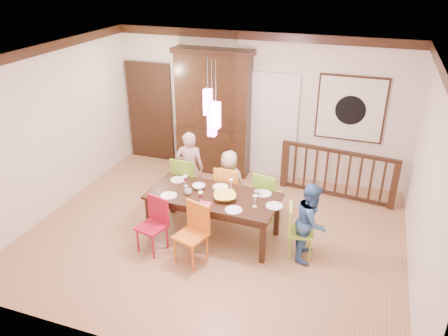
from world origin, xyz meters
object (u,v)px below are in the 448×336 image
(chair_far_left, at_px, (188,178))
(chair_end_right, at_px, (301,228))
(person_end_right, at_px, (311,221))
(balustrade, at_px, (337,173))
(dining_table, at_px, (213,200))
(person_far_mid, at_px, (229,182))
(china_hutch, at_px, (213,113))
(person_far_left, at_px, (190,168))

(chair_far_left, relative_size, chair_end_right, 1.21)
(person_end_right, bearing_deg, balustrade, -2.62)
(dining_table, xyz_separation_m, person_end_right, (1.57, -0.05, -0.05))
(dining_table, relative_size, person_far_mid, 1.82)
(china_hutch, bearing_deg, person_far_left, -86.99)
(person_far_left, bearing_deg, china_hutch, -101.44)
(person_far_mid, bearing_deg, china_hutch, -59.55)
(chair_end_right, height_order, china_hutch, china_hutch)
(chair_far_left, bearing_deg, china_hutch, -83.69)
(china_hutch, height_order, balustrade, china_hutch)
(balustrade, relative_size, person_far_mid, 1.87)
(chair_far_left, distance_m, person_far_mid, 0.75)
(chair_end_right, xyz_separation_m, person_far_left, (-2.21, 0.93, 0.22))
(china_hutch, relative_size, balustrade, 1.18)
(chair_end_right, distance_m, person_end_right, 0.20)
(china_hutch, height_order, person_far_left, china_hutch)
(person_far_mid, height_order, person_end_right, person_end_right)
(dining_table, height_order, person_end_right, person_end_right)
(person_far_mid, bearing_deg, chair_far_left, 9.41)
(chair_end_right, bearing_deg, chair_far_left, 60.25)
(chair_end_right, xyz_separation_m, balustrade, (0.32, 2.03, 0.02))
(china_hutch, height_order, person_end_right, china_hutch)
(chair_end_right, height_order, person_far_left, person_far_left)
(balustrade, height_order, person_far_left, person_far_left)
(chair_end_right, height_order, person_far_mid, person_far_mid)
(china_hutch, relative_size, person_far_mid, 2.20)
(chair_far_left, xyz_separation_m, person_far_left, (-0.04, 0.17, 0.12))
(person_end_right, bearing_deg, person_far_mid, 63.92)
(china_hutch, distance_m, person_far_mid, 1.88)
(dining_table, relative_size, person_end_right, 1.72)
(chair_end_right, xyz_separation_m, china_hutch, (-2.28, 2.38, 0.81))
(chair_far_left, bearing_deg, person_far_mid, -169.45)
(china_hutch, height_order, person_far_mid, china_hutch)
(dining_table, bearing_deg, chair_end_right, 0.27)
(dining_table, relative_size, balustrade, 0.97)
(balustrade, distance_m, person_far_mid, 2.11)
(china_hutch, xyz_separation_m, person_far_mid, (0.85, -1.52, -0.70))
(person_far_left, xyz_separation_m, person_far_mid, (0.77, -0.07, -0.12))
(chair_end_right, distance_m, person_far_mid, 1.67)
(dining_table, xyz_separation_m, balustrade, (1.74, 1.98, -0.17))
(chair_far_left, height_order, china_hutch, china_hutch)
(dining_table, height_order, person_far_left, person_far_left)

